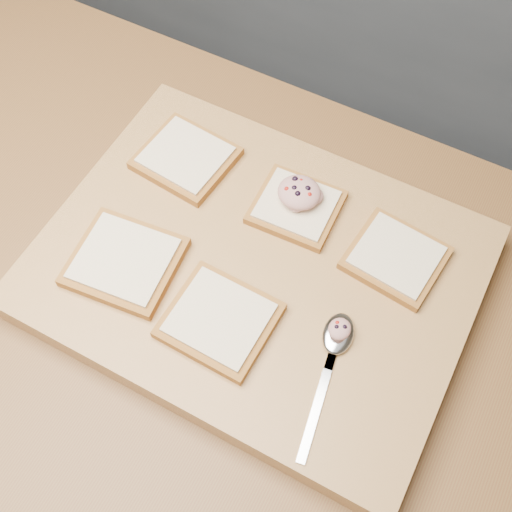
{
  "coord_description": "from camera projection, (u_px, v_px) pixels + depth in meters",
  "views": [
    {
      "loc": [
        0.27,
        -0.29,
        1.66
      ],
      "look_at": [
        0.08,
        0.06,
        0.96
      ],
      "focal_mm": 45.0,
      "sensor_mm": 36.0,
      "label": 1
    }
  ],
  "objects": [
    {
      "name": "bread_far_right",
      "position": [
        396.0,
        257.0,
        0.81
      ],
      "size": [
        0.12,
        0.11,
        0.02
      ],
      "color": "#9D6328",
      "rests_on": "cutting_board"
    },
    {
      "name": "bread_near_left",
      "position": [
        125.0,
        261.0,
        0.81
      ],
      "size": [
        0.14,
        0.13,
        0.02
      ],
      "color": "#9D6328",
      "rests_on": "cutting_board"
    },
    {
      "name": "spoon_salad",
      "position": [
        340.0,
        329.0,
        0.75
      ],
      "size": [
        0.03,
        0.03,
        0.02
      ],
      "color": "tan",
      "rests_on": "spoon"
    },
    {
      "name": "spoon",
      "position": [
        335.0,
        344.0,
        0.76
      ],
      "size": [
        0.05,
        0.19,
        0.01
      ],
      "color": "silver",
      "rests_on": "cutting_board"
    },
    {
      "name": "tuna_salad_dollop",
      "position": [
        299.0,
        192.0,
        0.84
      ],
      "size": [
        0.06,
        0.05,
        0.03
      ],
      "color": "tan",
      "rests_on": "bread_far_center"
    },
    {
      "name": "bread_far_left",
      "position": [
        186.0,
        158.0,
        0.89
      ],
      "size": [
        0.13,
        0.12,
        0.02
      ],
      "color": "#9D6328",
      "rests_on": "cutting_board"
    },
    {
      "name": "bread_near_center",
      "position": [
        220.0,
        320.0,
        0.77
      ],
      "size": [
        0.13,
        0.12,
        0.02
      ],
      "color": "#9D6328",
      "rests_on": "cutting_board"
    },
    {
      "name": "bread_far_center",
      "position": [
        296.0,
        207.0,
        0.85
      ],
      "size": [
        0.11,
        0.11,
        0.02
      ],
      "color": "#9D6328",
      "rests_on": "cutting_board"
    },
    {
      "name": "ground",
      "position": [
        217.0,
        448.0,
        1.63
      ],
      "size": [
        4.0,
        4.0,
        0.0
      ],
      "primitive_type": "plane",
      "color": "#515459",
      "rests_on": "ground"
    },
    {
      "name": "island_counter",
      "position": [
        204.0,
        394.0,
        1.24
      ],
      "size": [
        2.0,
        0.8,
        0.9
      ],
      "color": "slate",
      "rests_on": "ground"
    },
    {
      "name": "cutting_board",
      "position": [
        256.0,
        271.0,
        0.84
      ],
      "size": [
        0.54,
        0.41,
        0.04
      ],
      "primitive_type": "cube",
      "color": "tan",
      "rests_on": "island_counter"
    }
  ]
}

